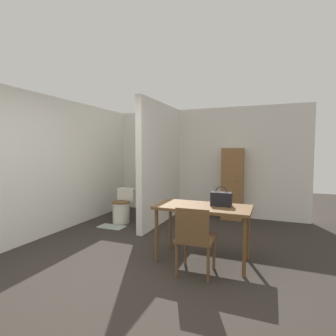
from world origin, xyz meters
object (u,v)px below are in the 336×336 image
(wooden_chair, at_px, (195,237))
(handbag, at_px, (221,199))
(toilet, at_px, (123,207))
(dining_table, at_px, (203,212))
(wooden_cabinet, at_px, (232,184))

(wooden_chair, bearing_deg, handbag, 66.22)
(toilet, relative_size, handbag, 2.52)
(wooden_chair, bearing_deg, toilet, 138.17)
(dining_table, bearing_deg, handbag, 19.82)
(wooden_cabinet, bearing_deg, handbag, -85.62)
(dining_table, height_order, wooden_cabinet, wooden_cabinet)
(dining_table, relative_size, toilet, 1.83)
(toilet, relative_size, wooden_cabinet, 0.45)
(toilet, distance_m, wooden_cabinet, 2.45)
(handbag, height_order, wooden_cabinet, wooden_cabinet)
(dining_table, relative_size, handbag, 4.62)
(toilet, xyz_separation_m, handbag, (2.31, -1.20, 0.56))
(wooden_chair, xyz_separation_m, wooden_cabinet, (0.04, 2.86, 0.31))
(wooden_chair, height_order, handbag, handbag)
(wooden_chair, distance_m, wooden_cabinet, 2.88)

